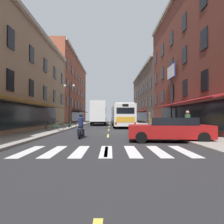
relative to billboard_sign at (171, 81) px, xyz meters
The scene contains 18 objects.
ground_plane 9.47m from the billboard_sign, 156.12° to the right, with size 34.80×80.00×0.10m, color #28282B.
lane_centre_dashes 9.52m from the billboard_sign, 154.44° to the right, with size 0.14×73.90×0.01m.
crosswalk_near 15.86m from the billboard_sign, 118.25° to the right, with size 7.10×2.80×0.01m.
sidewalk_left 14.36m from the billboard_sign, 166.45° to the right, with size 3.00×80.00×0.14m, color gray.
sidewalk_right 6.32m from the billboard_sign, 110.22° to the right, with size 3.00×80.00×0.14m, color gray.
storefront_row_right 5.06m from the billboard_sign, 28.76° to the right, with size 9.44×79.90×15.31m.
billboard_sign is the anchor object (origin of this frame).
transit_bus 8.84m from the billboard_sign, 131.32° to the left, with size 2.81×11.46×3.12m.
box_truck 14.62m from the billboard_sign, 128.55° to the left, with size 2.61×8.20×3.92m.
sedan_near 22.91m from the billboard_sign, 112.59° to the left, with size 2.06×4.33×1.24m.
sedan_mid 11.70m from the billboard_sign, 108.53° to the right, with size 4.86×2.29×1.41m.
motorcycle_rider 12.94m from the billboard_sign, 137.67° to the right, with size 0.62×2.07×1.66m.
bicycle_near 12.70m from the billboard_sign, behind, with size 1.67×0.57×0.91m.
bicycle_mid 13.47m from the billboard_sign, 164.88° to the right, with size 1.68×0.55×0.91m.
pedestrian_near 9.87m from the billboard_sign, 93.33° to the left, with size 0.49×0.50×1.66m.
pedestrian_mid 9.61m from the billboard_sign, 100.94° to the right, with size 0.36×0.36×1.74m.
pedestrian_far 5.29m from the billboard_sign, 131.68° to the left, with size 0.36×0.36×1.83m.
street_lamp_twin 12.48m from the billboard_sign, 168.37° to the left, with size 1.42×0.32×5.34m.
Camera 1 is at (0.17, -18.06, 1.47)m, focal length 30.36 mm.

